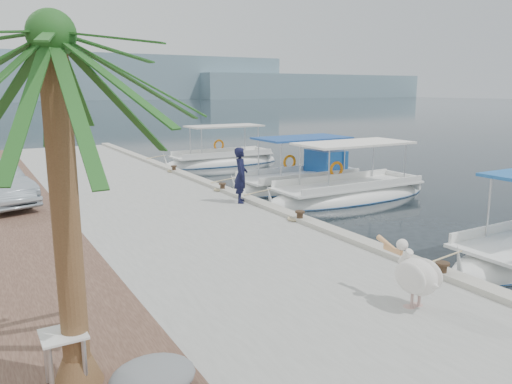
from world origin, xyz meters
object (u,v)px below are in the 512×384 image
at_px(fisherman, 241,175).
at_px(fishing_caique_c, 348,196).
at_px(fishing_caique_d, 300,184).
at_px(pelican, 416,275).
at_px(fishing_caique_e, 222,162).
at_px(date_palm, 52,38).

bearing_deg(fisherman, fishing_caique_c, -55.48).
xyz_separation_m(fishing_caique_d, pelican, (-5.86, -11.81, 0.89)).
bearing_deg(fishing_caique_d, fishing_caique_c, -81.49).
relative_size(fishing_caique_c, fishing_caique_d, 1.16).
bearing_deg(pelican, fishing_caique_e, 73.10).
bearing_deg(pelican, date_palm, 174.41).
bearing_deg(fishing_caique_c, fishing_caique_e, 91.28).
distance_m(fishing_caique_c, fishing_caique_e, 10.74).
distance_m(fishing_caique_d, date_palm, 16.71).
bearing_deg(pelican, fishing_caique_c, 55.46).
distance_m(fishing_caique_e, fisherman, 12.13).
relative_size(fishing_caique_c, fisherman, 4.09).
height_order(fishing_caique_d, fisherman, fisherman).
distance_m(fishing_caique_d, fisherman, 5.65).
distance_m(pelican, date_palm, 6.74).
bearing_deg(fishing_caique_d, fisherman, -146.31).
xyz_separation_m(fishing_caique_c, fishing_caique_d, (-0.41, 2.71, 0.07)).
bearing_deg(fishing_caique_e, fisherman, -113.20).
height_order(fishing_caique_c, fisherman, fisherman).
xyz_separation_m(fisherman, date_palm, (-6.85, -8.21, 3.39)).
distance_m(pelican, fisherman, 8.85).
distance_m(fishing_caique_d, pelican, 13.22).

